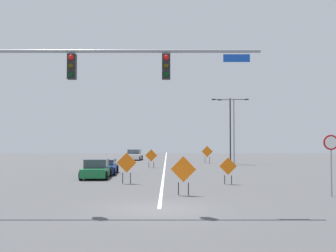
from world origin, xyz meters
TOP-DOWN VIEW (x-y plane):
  - ground at (0.00, 0.00)m, footprint 141.87×141.87m
  - road_centre_stripe at (0.00, 39.41)m, footprint 0.16×78.82m
  - traffic_signal_assembly at (-3.59, -0.01)m, footprint 11.76×0.44m
  - stop_sign at (8.50, 3.59)m, footprint 0.76×0.07m
  - street_lamp_far_left at (8.03, 30.85)m, footprint 1.97×0.24m
  - street_lamp_near_left at (7.97, 32.26)m, footprint 4.50×0.24m
  - construction_sign_right_lane at (-1.38, 25.01)m, footprint 1.27×0.20m
  - construction_sign_median_near at (1.15, 4.11)m, footprint 1.31×0.33m
  - construction_sign_median_far at (5.16, 32.45)m, footprint 1.34×0.37m
  - construction_sign_right_shoulder at (4.21, 9.26)m, footprint 1.13×0.07m
  - construction_sign_left_shoulder at (-2.33, 9.62)m, footprint 1.30×0.10m
  - car_green_distant at (-4.96, 13.33)m, footprint 2.15×4.13m
  - car_white_passing at (-4.50, 41.18)m, footprint 2.24×4.49m
  - car_blue_approaching at (-4.93, 17.10)m, footprint 2.22×4.65m

SIDE VIEW (x-z plane):
  - ground at x=0.00m, z-range 0.00..0.00m
  - road_centre_stripe at x=0.00m, z-range 0.00..0.01m
  - car_blue_approaching at x=-4.93m, z-range -0.01..1.21m
  - car_green_distant at x=-4.96m, z-range -0.04..1.37m
  - car_white_passing at x=-4.50m, z-range -0.04..1.49m
  - construction_sign_right_shoulder at x=4.21m, z-range 0.21..1.92m
  - construction_sign_right_lane at x=-1.38m, z-range 0.23..2.13m
  - construction_sign_median_near at x=1.15m, z-range 0.25..2.23m
  - construction_sign_left_shoulder at x=-2.33m, z-range 0.26..2.26m
  - construction_sign_median_far at x=5.16m, z-range 0.29..2.45m
  - stop_sign at x=8.50m, z-range 0.62..3.69m
  - street_lamp_far_left at x=8.03m, z-range 0.42..8.22m
  - street_lamp_near_left at x=7.97m, z-range 0.82..8.81m
  - traffic_signal_assembly at x=-3.59m, z-range 1.75..8.65m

